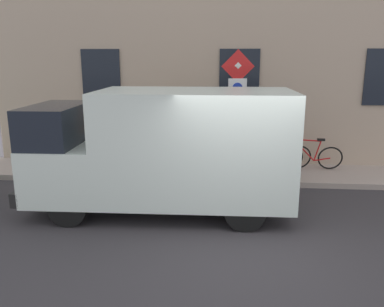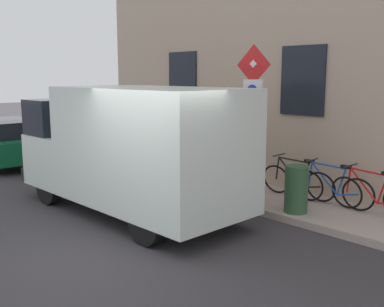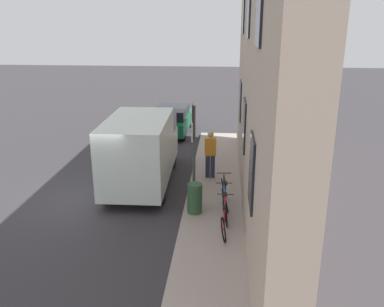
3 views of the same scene
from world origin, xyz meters
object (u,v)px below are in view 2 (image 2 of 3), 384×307
object	(u,v)px
pedestrian	(203,145)
delivery_van	(131,147)
sign_post_stacked	(253,102)
bicycle_blue	(332,188)
litter_bin	(296,189)
bicycle_red	(372,196)
bicycle_black	(297,181)
parked_hatchback	(5,140)

from	to	relation	value
pedestrian	delivery_van	bearing A→B (deg)	95.71
sign_post_stacked	bicycle_blue	world-z (taller)	sign_post_stacked
bicycle_blue	litter_bin	world-z (taller)	litter_bin
delivery_van	pedestrian	world-z (taller)	delivery_van
bicycle_red	litter_bin	size ratio (longest dim) A/B	1.90
bicycle_red	pedestrian	world-z (taller)	pedestrian
bicycle_red	litter_bin	xyz separation A→B (m)	(-0.88, 1.07, 0.08)
bicycle_red	pedestrian	distance (m)	4.04
bicycle_black	litter_bin	world-z (taller)	litter_bin
parked_hatchback	bicycle_red	xyz separation A→B (m)	(2.78, -10.37, -0.22)
parked_hatchback	litter_bin	world-z (taller)	parked_hatchback
parked_hatchback	bicycle_red	world-z (taller)	parked_hatchback
sign_post_stacked	bicycle_red	size ratio (longest dim) A/B	1.78
delivery_van	bicycle_blue	bearing A→B (deg)	-133.83
bicycle_red	bicycle_black	distance (m)	1.64
delivery_van	bicycle_blue	xyz separation A→B (m)	(2.93, -2.70, -0.82)
parked_hatchback	litter_bin	distance (m)	9.49
bicycle_blue	bicycle_black	size ratio (longest dim) A/B	1.00
parked_hatchback	pedestrian	world-z (taller)	pedestrian
sign_post_stacked	bicycle_red	bearing A→B (deg)	-63.68
delivery_van	litter_bin	bearing A→B (deg)	-141.20
bicycle_black	parked_hatchback	bearing A→B (deg)	13.11
bicycle_red	sign_post_stacked	bearing A→B (deg)	28.11
sign_post_stacked	bicycle_red	world-z (taller)	sign_post_stacked
sign_post_stacked	pedestrian	bearing A→B (deg)	76.03
bicycle_red	pedestrian	size ratio (longest dim) A/B	1.00
delivery_van	bicycle_red	xyz separation A→B (m)	(2.93, -3.52, -0.82)
bicycle_blue	pedestrian	distance (m)	3.24
parked_hatchback	bicycle_black	size ratio (longest dim) A/B	2.36
bicycle_blue	pedestrian	size ratio (longest dim) A/B	1.00
pedestrian	bicycle_red	bearing A→B (deg)	-177.10
sign_post_stacked	litter_bin	xyz separation A→B (m)	(0.14, -0.98, -1.60)
bicycle_blue	bicycle_black	xyz separation A→B (m)	(-0.00, 0.82, 0.00)
parked_hatchback	bicycle_red	distance (m)	10.74
litter_bin	sign_post_stacked	bearing A→B (deg)	97.98
delivery_van	bicycle_blue	size ratio (longest dim) A/B	3.13
litter_bin	bicycle_black	bearing A→B (deg)	32.95
pedestrian	litter_bin	distance (m)	2.95
sign_post_stacked	parked_hatchback	xyz separation A→B (m)	(-1.76, 8.31, -1.46)
bicycle_black	delivery_van	bearing A→B (deg)	52.76
litter_bin	bicycle_red	bearing A→B (deg)	-50.72
bicycle_red	litter_bin	distance (m)	1.39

